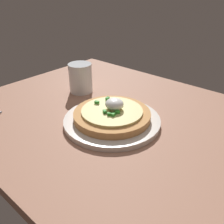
# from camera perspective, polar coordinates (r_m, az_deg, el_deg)

# --- Properties ---
(dining_table) EXTENTS (1.14, 0.74, 0.03)m
(dining_table) POSITION_cam_1_polar(r_m,az_deg,el_deg) (0.69, 7.01, -4.43)
(dining_table) COLOR #A37059
(dining_table) RESTS_ON ground
(plate) EXTENTS (0.27, 0.27, 0.01)m
(plate) POSITION_cam_1_polar(r_m,az_deg,el_deg) (0.69, 0.00, -1.99)
(plate) COLOR silver
(plate) RESTS_ON dining_table
(pizza) EXTENTS (0.22, 0.22, 0.06)m
(pizza) POSITION_cam_1_polar(r_m,az_deg,el_deg) (0.68, 0.03, -0.39)
(pizza) COLOR tan
(pizza) RESTS_ON plate
(cup_near) EXTENTS (0.08, 0.08, 0.10)m
(cup_near) POSITION_cam_1_polar(r_m,az_deg,el_deg) (0.88, -7.37, 7.66)
(cup_near) COLOR silver
(cup_near) RESTS_ON dining_table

